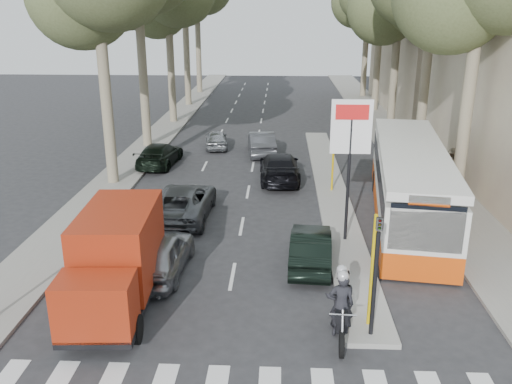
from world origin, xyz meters
TOP-DOWN VIEW (x-y plane):
  - ground at (0.00, 0.00)m, footprint 120.00×120.00m
  - sidewalk_right at (8.60, 25.00)m, footprint 3.20×70.00m
  - median_left at (-8.00, 28.00)m, footprint 2.40×64.00m
  - traffic_island at (3.25, 11.00)m, footprint 1.50×26.00m
  - building_far at (15.50, 34.00)m, footprint 11.00×20.00m
  - billboard at (3.25, 5.00)m, footprint 1.50×12.10m
  - traffic_light_island at (3.25, -1.50)m, footprint 0.16×0.41m
  - silver_hatchback at (-3.36, 2.11)m, footprint 1.90×4.31m
  - dark_hatchback at (1.80, 3.03)m, footprint 1.66×4.13m
  - queue_car_a at (-3.50, 7.45)m, footprint 2.48×5.16m
  - queue_car_b at (0.64, 13.00)m, footprint 2.26×5.13m
  - queue_car_c at (-3.50, 19.82)m, footprint 1.84×3.62m
  - queue_car_d at (-0.50, 18.38)m, footprint 2.02×4.57m
  - queue_car_e at (-6.30, 15.51)m, footprint 2.23×4.71m
  - red_truck at (-4.21, -0.02)m, footprint 2.35×5.59m
  - city_bus at (6.20, 7.70)m, footprint 4.27×12.46m
  - motorcycle at (2.41, -1.24)m, footprint 0.90×2.43m
  - pedestrian_near at (7.20, 6.78)m, footprint 1.08×1.27m
  - pedestrian_far at (9.54, 12.56)m, footprint 1.29×0.80m

SIDE VIEW (x-z plane):
  - ground at x=0.00m, z-range 0.00..0.00m
  - sidewalk_right at x=8.60m, z-range 0.00..0.12m
  - median_left at x=-8.00m, z-range 0.00..0.12m
  - traffic_island at x=3.25m, z-range 0.00..0.16m
  - queue_car_c at x=-3.50m, z-range 0.00..1.18m
  - queue_car_e at x=-6.30m, z-range 0.00..1.33m
  - dark_hatchback at x=1.80m, z-range 0.00..1.33m
  - queue_car_a at x=-3.50m, z-range 0.00..1.42m
  - silver_hatchback at x=-3.36m, z-range 0.00..1.44m
  - queue_car_d at x=-0.50m, z-range 0.00..1.46m
  - queue_car_b at x=0.64m, z-range 0.00..1.46m
  - motorcycle at x=2.41m, z-range -0.09..1.97m
  - pedestrian_far at x=9.54m, z-range 0.12..1.98m
  - pedestrian_near at x=7.20m, z-range 0.12..2.07m
  - red_truck at x=-4.21m, z-range 0.08..3.02m
  - city_bus at x=6.20m, z-range 0.09..3.30m
  - traffic_light_island at x=3.25m, z-range 0.69..4.29m
  - billboard at x=3.25m, z-range 0.90..6.50m
  - building_far at x=15.50m, z-range 0.00..16.00m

